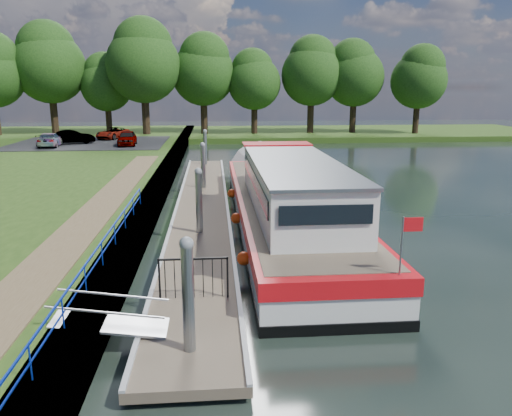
{
  "coord_description": "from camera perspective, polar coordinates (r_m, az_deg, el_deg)",
  "views": [
    {
      "loc": [
        0.59,
        -10.32,
        5.91
      ],
      "look_at": [
        2.18,
        8.22,
        1.4
      ],
      "focal_mm": 35.0,
      "sensor_mm": 36.0,
      "label": 1
    }
  ],
  "objects": [
    {
      "name": "bank_edge",
      "position": [
        26.11,
        -11.7,
        1.12
      ],
      "size": [
        1.1,
        90.0,
        0.78
      ],
      "primitive_type": "cube",
      "color": "#473D2D",
      "rests_on": "ground"
    },
    {
      "name": "car_b",
      "position": [
        49.34,
        -20.22,
        7.63
      ],
      "size": [
        4.05,
        2.68,
        1.26
      ],
      "primitive_type": "imported",
      "rotation": [
        0.0,
        0.0,
        1.96
      ],
      "color": "#999999",
      "rests_on": "carpark"
    },
    {
      "name": "barge",
      "position": [
        22.06,
        3.05,
        0.98
      ],
      "size": [
        4.36,
        21.15,
        4.78
      ],
      "color": "black",
      "rests_on": "ground"
    },
    {
      "name": "horizon_trees",
      "position": [
        59.08,
        -7.3,
        15.49
      ],
      "size": [
        54.38,
        10.03,
        12.87
      ],
      "color": "#332316",
      "rests_on": "ground"
    },
    {
      "name": "gangway",
      "position": [
        12.29,
        -16.24,
        -12.44
      ],
      "size": [
        2.58,
        1.0,
        0.92
      ],
      "color": "#A5A8AD",
      "rests_on": "ground"
    },
    {
      "name": "mooring_piles",
      "position": [
        23.79,
        -6.23,
        2.31
      ],
      "size": [
        0.3,
        27.3,
        3.55
      ],
      "color": "gray",
      "rests_on": "ground"
    },
    {
      "name": "car_d",
      "position": [
        52.93,
        -16.04,
        8.22
      ],
      "size": [
        3.32,
        4.5,
        1.14
      ],
      "primitive_type": "imported",
      "rotation": [
        0.0,
        0.0,
        -0.4
      ],
      "color": "#999999",
      "rests_on": "carpark"
    },
    {
      "name": "gate_panel",
      "position": [
        13.41,
        -7.16,
        -7.29
      ],
      "size": [
        1.85,
        0.05,
        1.15
      ],
      "color": "black",
      "rests_on": "ground"
    },
    {
      "name": "car_c",
      "position": [
        47.78,
        -22.5,
        7.23
      ],
      "size": [
        2.1,
        4.3,
        1.2
      ],
      "primitive_type": "imported",
      "rotation": [
        0.0,
        0.0,
        3.24
      ],
      "color": "#999999",
      "rests_on": "carpark"
    },
    {
      "name": "far_bank",
      "position": [
        63.61,
        5.51,
        8.5
      ],
      "size": [
        60.0,
        18.0,
        0.6
      ],
      "primitive_type": "cube",
      "color": "#254212",
      "rests_on": "ground"
    },
    {
      "name": "blue_fence",
      "position": [
        14.48,
        -18.05,
        -5.59
      ],
      "size": [
        0.04,
        18.04,
        0.72
      ],
      "color": "#0C2DBF",
      "rests_on": "riverbank"
    },
    {
      "name": "car_a",
      "position": [
        46.63,
        -14.5,
        7.76
      ],
      "size": [
        1.85,
        3.97,
        1.31
      ],
      "primitive_type": "imported",
      "rotation": [
        0.0,
        0.0,
        0.08
      ],
      "color": "#999999",
      "rests_on": "carpark"
    },
    {
      "name": "pontoon",
      "position": [
        24.02,
        -6.17,
        -0.25
      ],
      "size": [
        2.5,
        30.0,
        0.56
      ],
      "color": "brown",
      "rests_on": "ground"
    },
    {
      "name": "ground",
      "position": [
        11.91,
        -7.38,
        -16.26
      ],
      "size": [
        160.0,
        160.0,
        0.0
      ],
      "primitive_type": "plane",
      "color": "black",
      "rests_on": "ground"
    },
    {
      "name": "carpark",
      "position": [
        49.95,
        -18.43,
        7.07
      ],
      "size": [
        14.0,
        12.0,
        0.06
      ],
      "primitive_type": "cube",
      "color": "black",
      "rests_on": "riverbank"
    },
    {
      "name": "footpath",
      "position": [
        19.67,
        -19.43,
        -2.24
      ],
      "size": [
        1.6,
        40.0,
        0.05
      ],
      "primitive_type": "cube",
      "color": "brown",
      "rests_on": "riverbank"
    }
  ]
}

